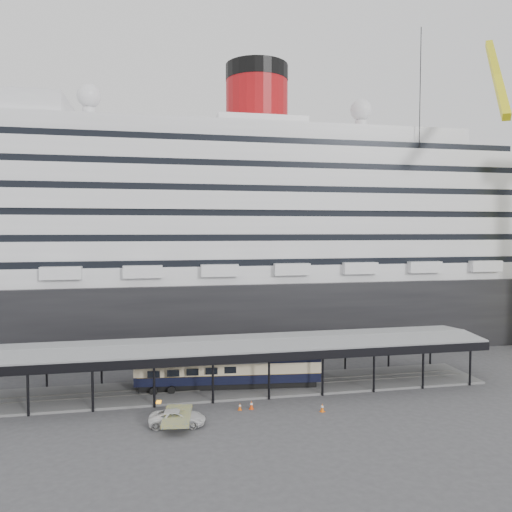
# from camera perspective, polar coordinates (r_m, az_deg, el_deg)

# --- Properties ---
(ground) EXTENTS (200.00, 200.00, 0.00)m
(ground) POSITION_cam_1_polar(r_m,az_deg,el_deg) (51.95, -1.51, -16.58)
(ground) COLOR #3C3C3E
(ground) RESTS_ON ground
(cruise_ship) EXTENTS (130.00, 30.00, 43.90)m
(cruise_ship) POSITION_cam_1_polar(r_m,az_deg,el_deg) (80.67, -5.47, 3.66)
(cruise_ship) COLOR black
(cruise_ship) RESTS_ON ground
(platform_canopy) EXTENTS (56.00, 9.18, 5.30)m
(platform_canopy) POSITION_cam_1_polar(r_m,az_deg,el_deg) (55.94, -2.43, -12.60)
(platform_canopy) COLOR slate
(platform_canopy) RESTS_ON ground
(port_truck) EXTENTS (5.24, 2.94, 1.38)m
(port_truck) POSITION_cam_1_polar(r_m,az_deg,el_deg) (47.12, -8.98, -17.81)
(port_truck) COLOR silver
(port_truck) RESTS_ON ground
(pullman_carriage) EXTENTS (20.19, 4.68, 19.67)m
(pullman_carriage) POSITION_cam_1_polar(r_m,az_deg,el_deg) (55.83, -3.16, -12.59)
(pullman_carriage) COLOR black
(pullman_carriage) RESTS_ON ground
(traffic_cone_left) EXTENTS (0.56, 0.56, 0.84)m
(traffic_cone_left) POSITION_cam_1_polar(r_m,az_deg,el_deg) (50.54, -0.53, -16.64)
(traffic_cone_left) COLOR #E4430C
(traffic_cone_left) RESTS_ON ground
(traffic_cone_mid) EXTENTS (0.44, 0.44, 0.71)m
(traffic_cone_mid) POSITION_cam_1_polar(r_m,az_deg,el_deg) (50.34, -1.85, -16.80)
(traffic_cone_mid) COLOR #DA550C
(traffic_cone_mid) RESTS_ON ground
(traffic_cone_right) EXTENTS (0.56, 0.56, 0.83)m
(traffic_cone_right) POSITION_cam_1_polar(r_m,az_deg,el_deg) (50.26, 7.58, -16.79)
(traffic_cone_right) COLOR orange
(traffic_cone_right) RESTS_ON ground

